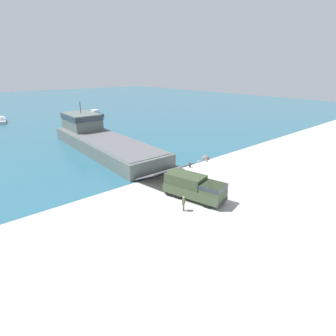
% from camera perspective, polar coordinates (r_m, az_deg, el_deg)
% --- Properties ---
extents(ground_plane, '(240.00, 240.00, 0.00)m').
position_cam_1_polar(ground_plane, '(33.21, 2.95, -4.65)').
color(ground_plane, '#B7B5AD').
extents(water_surface, '(240.00, 180.00, 0.01)m').
position_cam_1_polar(water_surface, '(119.96, -30.70, 11.09)').
color(water_surface, '#285B70').
rests_on(water_surface, ground_plane).
extents(landing_craft, '(8.70, 35.12, 8.10)m').
position_cam_1_polar(landing_craft, '(51.62, -14.78, 6.35)').
color(landing_craft, '#56605B').
rests_on(landing_craft, ground_plane).
extents(military_truck, '(4.30, 7.62, 2.77)m').
position_cam_1_polar(military_truck, '(30.44, 5.74, -4.12)').
color(military_truck, '#3D4C33').
rests_on(military_truck, ground_plane).
extents(soldier_on_ramp, '(0.50, 0.43, 1.69)m').
position_cam_1_polar(soldier_on_ramp, '(28.03, 3.42, -7.50)').
color(soldier_on_ramp, '#566042').
rests_on(soldier_on_ramp, ground_plane).
extents(moored_boat_b, '(2.80, 8.26, 1.92)m').
position_cam_1_polar(moored_boat_b, '(90.62, -15.69, 11.34)').
color(moored_boat_b, navy).
rests_on(moored_boat_b, ground_plane).
extents(moored_boat_c, '(3.14, 8.06, 1.65)m').
position_cam_1_polar(moored_boat_c, '(89.42, -32.47, 8.73)').
color(moored_boat_c, '#B7BABF').
rests_on(moored_boat_c, ground_plane).
extents(mooring_bollard, '(0.36, 0.36, 0.79)m').
position_cam_1_polar(mooring_bollard, '(40.50, 4.77, 0.73)').
color(mooring_bollard, '#333338').
rests_on(mooring_bollard, ground_plane).
extents(shoreline_rock_a, '(0.57, 0.57, 0.57)m').
position_cam_1_polar(shoreline_rock_a, '(43.64, 8.33, 1.48)').
color(shoreline_rock_a, gray).
rests_on(shoreline_rock_a, ground_plane).
extents(shoreline_rock_b, '(0.54, 0.54, 0.54)m').
position_cam_1_polar(shoreline_rock_b, '(43.14, 6.73, 1.33)').
color(shoreline_rock_b, gray).
rests_on(shoreline_rock_b, ground_plane).
extents(shoreline_rock_c, '(1.29, 1.29, 1.29)m').
position_cam_1_polar(shoreline_rock_c, '(44.68, 8.16, 1.95)').
color(shoreline_rock_c, '#66605B').
rests_on(shoreline_rock_c, ground_plane).
extents(shoreline_rock_d, '(1.12, 1.12, 1.12)m').
position_cam_1_polar(shoreline_rock_d, '(39.84, 2.09, -0.20)').
color(shoreline_rock_d, gray).
rests_on(shoreline_rock_d, ground_plane).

